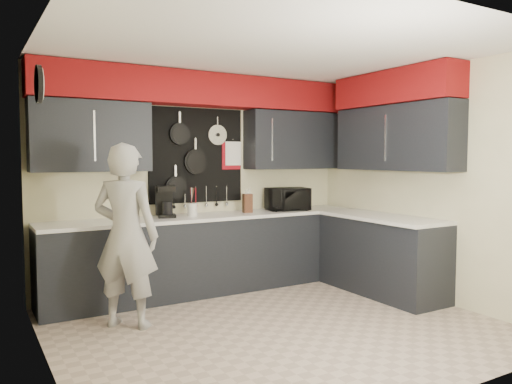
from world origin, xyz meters
TOP-DOWN VIEW (x-y plane):
  - ground at (0.00, 0.00)m, footprint 4.00×4.00m
  - back_wall_assembly at (0.01, 1.60)m, footprint 4.00×0.36m
  - right_wall_assembly at (1.85, 0.26)m, footprint 0.36×3.50m
  - left_wall_assembly at (-1.99, 0.02)m, footprint 0.05×3.50m
  - base_cabinets at (0.49, 1.13)m, footprint 3.95×2.20m
  - microwave at (1.08, 1.41)m, footprint 0.58×0.46m
  - knife_block at (0.50, 1.44)m, footprint 0.12×0.12m
  - utensil_crock at (-0.23, 1.45)m, footprint 0.12×0.12m
  - coffee_maker at (-0.53, 1.51)m, footprint 0.26×0.29m
  - person at (-1.22, 0.71)m, footprint 0.75×0.73m

SIDE VIEW (x-z plane):
  - ground at x=0.00m, z-range 0.00..0.00m
  - base_cabinets at x=0.49m, z-range 0.00..0.92m
  - person at x=-1.22m, z-range 0.00..1.74m
  - utensil_crock at x=-0.23m, z-range 0.92..1.07m
  - knife_block at x=0.50m, z-range 0.92..1.15m
  - microwave at x=1.08m, z-range 0.92..1.21m
  - coffee_maker at x=-0.53m, z-range 0.93..1.28m
  - left_wall_assembly at x=-1.99m, z-range 0.03..2.63m
  - right_wall_assembly at x=1.85m, z-range 0.64..3.24m
  - back_wall_assembly at x=0.01m, z-range 0.71..3.31m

